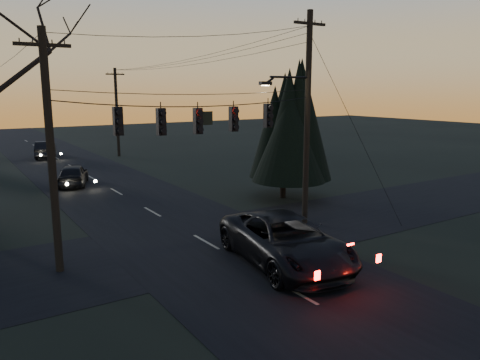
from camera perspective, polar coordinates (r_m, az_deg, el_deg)
ground_plane at (r=13.16m, az=18.48°, el=-18.98°), size 160.00×160.00×0.00m
main_road at (r=29.16m, az=-13.61°, el=-2.11°), size 8.00×120.00×0.02m
cross_road at (r=20.29m, az=-4.15°, el=-7.57°), size 60.00×7.00×0.02m
utility_pole_right at (r=23.30m, az=7.86°, el=-5.22°), size 5.00×0.30×10.00m
utility_pole_left at (r=18.39m, az=-21.07°, el=-10.33°), size 1.80×0.30×8.50m
utility_pole_far_r at (r=47.70m, az=-14.52°, el=2.83°), size 1.80×0.30×8.50m
span_signal_assembly at (r=19.17m, az=-5.00°, el=7.38°), size 11.50×0.44×1.56m
evergreen_right at (r=27.87m, az=5.39°, el=6.72°), size 4.47×4.47×7.64m
suv_near at (r=17.61m, az=5.55°, el=-7.42°), size 3.97×6.94×1.82m
sedan_oncoming_a at (r=33.77m, az=-19.66°, el=0.57°), size 3.08×4.64×1.47m
sedan_oncoming_b at (r=48.57m, az=-22.61°, el=3.43°), size 2.77×5.09×1.59m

